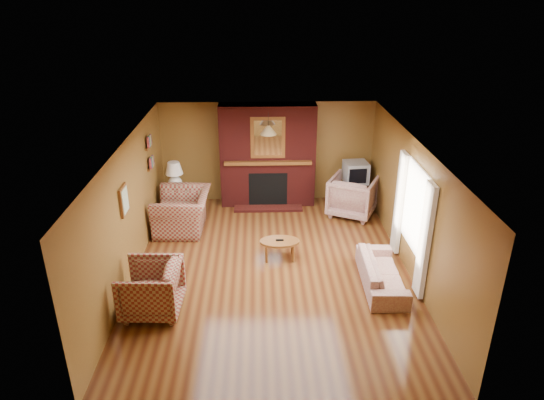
{
  "coord_description": "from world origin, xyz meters",
  "views": [
    {
      "loc": [
        -0.23,
        -7.73,
        4.81
      ],
      "look_at": [
        0.03,
        0.6,
        1.12
      ],
      "focal_mm": 32.0,
      "sensor_mm": 36.0,
      "label": 1
    }
  ],
  "objects_px": {
    "crt_tv": "(356,172)",
    "plaid_armchair": "(151,289)",
    "fireplace": "(268,156)",
    "floral_armchair": "(353,196)",
    "table_lamp": "(174,174)",
    "tv_stand": "(354,193)",
    "coffee_table": "(280,243)",
    "plaid_loveseat": "(183,211)",
    "side_table": "(177,201)",
    "floral_sofa": "(382,273)"
  },
  "relations": [
    {
      "from": "plaid_armchair",
      "to": "tv_stand",
      "type": "distance_m",
      "value": 5.68
    },
    {
      "from": "coffee_table",
      "to": "side_table",
      "type": "height_order",
      "value": "side_table"
    },
    {
      "from": "coffee_table",
      "to": "crt_tv",
      "type": "distance_m",
      "value": 3.12
    },
    {
      "from": "coffee_table",
      "to": "side_table",
      "type": "distance_m",
      "value": 3.08
    },
    {
      "from": "coffee_table",
      "to": "tv_stand",
      "type": "bearing_deg",
      "value": 52.27
    },
    {
      "from": "floral_sofa",
      "to": "table_lamp",
      "type": "height_order",
      "value": "table_lamp"
    },
    {
      "from": "plaid_armchair",
      "to": "crt_tv",
      "type": "height_order",
      "value": "crt_tv"
    },
    {
      "from": "plaid_loveseat",
      "to": "side_table",
      "type": "xyz_separation_m",
      "value": [
        -0.25,
        0.8,
        -0.12
      ]
    },
    {
      "from": "coffee_table",
      "to": "side_table",
      "type": "bearing_deg",
      "value": 137.35
    },
    {
      "from": "side_table",
      "to": "table_lamp",
      "type": "bearing_deg",
      "value": 0.0
    },
    {
      "from": "coffee_table",
      "to": "side_table",
      "type": "relative_size",
      "value": 1.25
    },
    {
      "from": "floral_armchair",
      "to": "tv_stand",
      "type": "distance_m",
      "value": 0.56
    },
    {
      "from": "plaid_loveseat",
      "to": "floral_sofa",
      "type": "distance_m",
      "value": 4.38
    },
    {
      "from": "plaid_armchair",
      "to": "crt_tv",
      "type": "xyz_separation_m",
      "value": [
        4.0,
        4.03,
        0.41
      ]
    },
    {
      "from": "floral_armchair",
      "to": "floral_sofa",
      "type": "bearing_deg",
      "value": 116.21
    },
    {
      "from": "plaid_armchair",
      "to": "tv_stand",
      "type": "xyz_separation_m",
      "value": [
        4.0,
        4.03,
        -0.13
      ]
    },
    {
      "from": "fireplace",
      "to": "coffee_table",
      "type": "bearing_deg",
      "value": -86.4
    },
    {
      "from": "floral_armchair",
      "to": "tv_stand",
      "type": "bearing_deg",
      "value": -78.87
    },
    {
      "from": "plaid_loveseat",
      "to": "floral_sofa",
      "type": "relative_size",
      "value": 0.77
    },
    {
      "from": "floral_sofa",
      "to": "plaid_armchair",
      "type": "bearing_deg",
      "value": 101.56
    },
    {
      "from": "crt_tv",
      "to": "plaid_armchair",
      "type": "bearing_deg",
      "value": -134.8
    },
    {
      "from": "plaid_loveseat",
      "to": "plaid_armchair",
      "type": "bearing_deg",
      "value": -0.44
    },
    {
      "from": "coffee_table",
      "to": "floral_armchair",
      "type": "bearing_deg",
      "value": 47.76
    },
    {
      "from": "plaid_armchair",
      "to": "crt_tv",
      "type": "relative_size",
      "value": 1.62
    },
    {
      "from": "plaid_armchair",
      "to": "coffee_table",
      "type": "relative_size",
      "value": 1.23
    },
    {
      "from": "fireplace",
      "to": "floral_sofa",
      "type": "bearing_deg",
      "value": -62.08
    },
    {
      "from": "fireplace",
      "to": "floral_armchair",
      "type": "bearing_deg",
      "value": -20.1
    },
    {
      "from": "table_lamp",
      "to": "coffee_table",
      "type": "bearing_deg",
      "value": -42.65
    },
    {
      "from": "fireplace",
      "to": "plaid_loveseat",
      "type": "xyz_separation_m",
      "value": [
        -1.85,
        -1.33,
        -0.76
      ]
    },
    {
      "from": "floral_armchair",
      "to": "crt_tv",
      "type": "bearing_deg",
      "value": -79.03
    },
    {
      "from": "plaid_armchair",
      "to": "floral_armchair",
      "type": "relative_size",
      "value": 0.93
    },
    {
      "from": "floral_armchair",
      "to": "side_table",
      "type": "distance_m",
      "value": 4.02
    },
    {
      "from": "coffee_table",
      "to": "fireplace",
      "type": "bearing_deg",
      "value": 93.6
    },
    {
      "from": "coffee_table",
      "to": "floral_sofa",
      "type": "bearing_deg",
      "value": -29.05
    },
    {
      "from": "coffee_table",
      "to": "crt_tv",
      "type": "relative_size",
      "value": 1.31
    },
    {
      "from": "fireplace",
      "to": "crt_tv",
      "type": "bearing_deg",
      "value": -5.3
    },
    {
      "from": "tv_stand",
      "to": "table_lamp",
      "type": "bearing_deg",
      "value": -172.27
    },
    {
      "from": "fireplace",
      "to": "side_table",
      "type": "bearing_deg",
      "value": -165.71
    },
    {
      "from": "table_lamp",
      "to": "tv_stand",
      "type": "distance_m",
      "value": 4.22
    },
    {
      "from": "table_lamp",
      "to": "fireplace",
      "type": "bearing_deg",
      "value": 14.29
    },
    {
      "from": "fireplace",
      "to": "floral_armchair",
      "type": "xyz_separation_m",
      "value": [
        1.91,
        -0.7,
        -0.73
      ]
    },
    {
      "from": "fireplace",
      "to": "floral_armchair",
      "type": "distance_m",
      "value": 2.16
    },
    {
      "from": "plaid_armchair",
      "to": "side_table",
      "type": "bearing_deg",
      "value": -175.23
    },
    {
      "from": "side_table",
      "to": "table_lamp",
      "type": "relative_size",
      "value": 0.94
    },
    {
      "from": "fireplace",
      "to": "plaid_armchair",
      "type": "xyz_separation_m",
      "value": [
        -1.95,
        -4.22,
        -0.76
      ]
    },
    {
      "from": "floral_armchair",
      "to": "crt_tv",
      "type": "height_order",
      "value": "crt_tv"
    },
    {
      "from": "coffee_table",
      "to": "tv_stand",
      "type": "height_order",
      "value": "tv_stand"
    },
    {
      "from": "coffee_table",
      "to": "tv_stand",
      "type": "xyz_separation_m",
      "value": [
        1.89,
        2.44,
        -0.03
      ]
    },
    {
      "from": "fireplace",
      "to": "floral_armchair",
      "type": "height_order",
      "value": "fireplace"
    },
    {
      "from": "plaid_loveseat",
      "to": "floral_armchair",
      "type": "distance_m",
      "value": 3.81
    }
  ]
}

